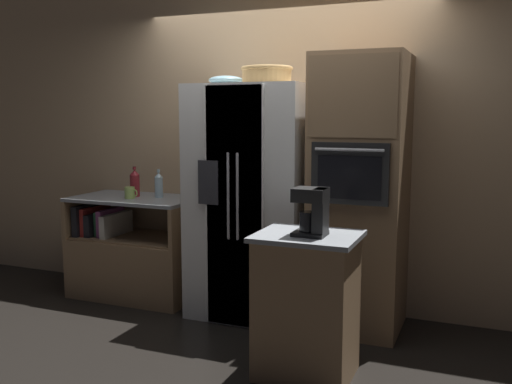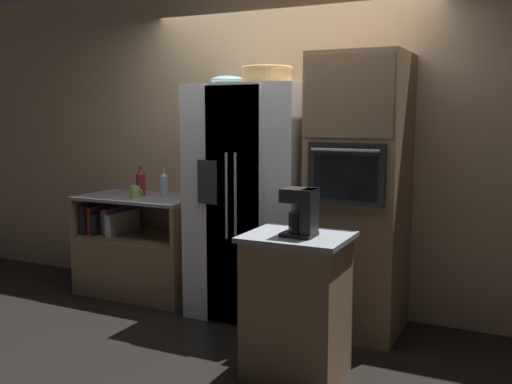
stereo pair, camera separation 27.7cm
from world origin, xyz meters
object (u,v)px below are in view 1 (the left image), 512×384
Objects in this scene: wall_oven at (360,194)px; mug at (130,193)px; coffee_maker at (314,210)px; bottle_short at (135,183)px; bottle_tall at (159,185)px; wicker_basket at (267,74)px; refrigerator at (252,202)px; fruit_bowl at (226,80)px.

wall_oven reaches higher than mug.
coffee_maker is at bearing -93.96° from wall_oven.
bottle_short is (-2.04, 0.05, -0.02)m from wall_oven.
wall_oven is 8.28× the size of bottle_tall.
bottle_short is (-0.23, -0.03, 0.01)m from bottle_tall.
coffee_maker is (1.74, -1.05, 0.05)m from bottle_tall.
bottle_tall is 2.01× the size of mug.
mug is at bearing 155.12° from coffee_maker.
wicker_basket is 1.41m from coffee_maker.
refrigerator is 0.95m from bottle_tall.
bottle_tall is (-1.08, 0.15, -0.92)m from wicker_basket.
wicker_basket reaches higher than bottle_tall.
wall_oven is 2.04m from bottle_short.
fruit_bowl reaches higher than bottle_tall.
bottle_tall is at bearing 171.97° from wicker_basket.
bottle_tall is at bearing 38.89° from mug.
wicker_basket is 1.43m from bottle_tall.
mug is (0.04, -0.13, -0.07)m from bottle_short.
wicker_basket is at bearing -6.79° from fruit_bowl.
wicker_basket is at bearing 125.97° from coffee_maker.
wall_oven is 5.18× the size of wicker_basket.
fruit_bowl is (-0.23, -0.01, 0.97)m from refrigerator.
wall_oven is 1.39m from fruit_bowl.
coffee_maker is (-0.07, -0.98, 0.03)m from wall_oven.
bottle_tall is 2.03m from coffee_maker.
coffee_maker is at bearing -27.50° from bottle_short.
wicker_basket is (0.14, -0.05, 1.00)m from refrigerator.
bottle_short is at bearing 175.20° from fruit_bowl.
coffee_maker is at bearing -54.03° from wicker_basket.
fruit_bowl reaches higher than refrigerator.
wall_oven is 1.15m from wicker_basket.
wall_oven is at bearing -2.39° from bottle_tall.
coffee_maker is (1.93, -0.90, 0.11)m from mug.
bottle_short is (-0.95, 0.08, -0.88)m from fruit_bowl.
refrigerator is at bearing 160.68° from wicker_basket.
wicker_basket is 1.38× the size of coffee_maker.
bottle_short is at bearing 152.50° from coffee_maker.
fruit_bowl is at bearing 3.07° from mug.
refrigerator is 1.25m from coffee_maker.
wall_oven reaches higher than bottle_tall.
fruit_bowl is at bearing -4.80° from bottle_short.
wicker_basket is 1.61m from mug.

